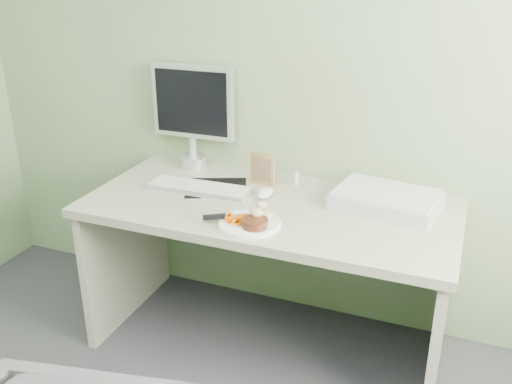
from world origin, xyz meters
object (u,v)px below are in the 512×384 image
at_px(plate, 250,224).
at_px(monitor, 193,111).
at_px(desk, 269,241).
at_px(scanner, 386,201).

relative_size(plate, monitor, 0.49).
height_order(desk, plate, plate).
distance_m(plate, scanner, 0.60).
bearing_deg(plate, monitor, 133.94).
xyz_separation_m(desk, monitor, (-0.52, 0.31, 0.47)).
bearing_deg(scanner, desk, -154.25).
bearing_deg(scanner, monitor, 179.38).
bearing_deg(scanner, plate, -133.03).
height_order(plate, monitor, monitor).
xyz_separation_m(scanner, monitor, (-0.99, 0.17, 0.25)).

